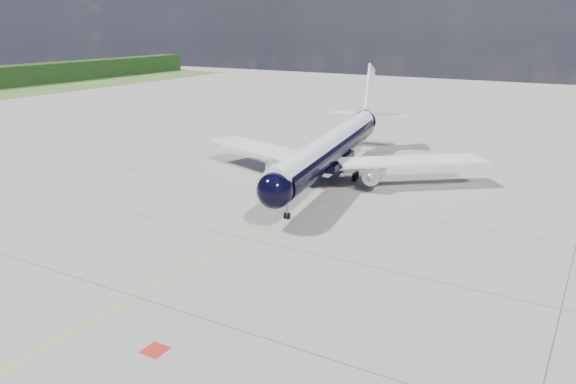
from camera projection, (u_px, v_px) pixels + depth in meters
name	position (u px, v px, depth m)	size (l,w,h in m)	color
ground	(327.00, 190.00, 74.27)	(320.00, 320.00, 0.00)	gray
taxiway_centerline	(310.00, 200.00, 70.14)	(0.16, 160.00, 0.01)	orange
red_marking	(155.00, 350.00, 37.91)	(1.60, 1.60, 0.01)	maroon
main_airliner	(333.00, 147.00, 78.55)	(41.05, 50.48, 14.64)	black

